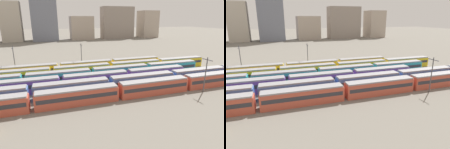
% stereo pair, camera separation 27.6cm
% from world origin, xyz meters
% --- Properties ---
extents(ground_plane, '(600.00, 600.00, 0.00)m').
position_xyz_m(ground_plane, '(0.00, 13.00, 0.00)').
color(ground_plane, slate).
extents(train_track_0, '(112.50, 3.06, 3.75)m').
position_xyz_m(train_track_0, '(39.82, 0.00, 1.90)').
color(train_track_0, '#BC4C38').
rests_on(train_track_0, ground_plane).
extents(train_track_1, '(93.60, 3.06, 3.75)m').
position_xyz_m(train_track_1, '(29.84, 5.20, 1.90)').
color(train_track_1, '#4C70BC').
rests_on(train_track_1, ground_plane).
extents(train_track_2, '(55.80, 3.06, 3.75)m').
position_xyz_m(train_track_2, '(18.23, 10.40, 1.90)').
color(train_track_2, '#6B429E').
rests_on(train_track_2, ground_plane).
extents(train_track_3, '(74.70, 3.06, 3.75)m').
position_xyz_m(train_track_3, '(18.10, 15.60, 1.90)').
color(train_track_3, teal).
rests_on(train_track_3, ground_plane).
extents(train_track_4, '(74.70, 3.06, 3.75)m').
position_xyz_m(train_track_4, '(25.73, 20.80, 1.90)').
color(train_track_4, yellow).
rests_on(train_track_4, ground_plane).
extents(train_track_5, '(55.80, 3.06, 3.75)m').
position_xyz_m(train_track_5, '(18.71, 26.00, 1.90)').
color(train_track_5, yellow).
rests_on(train_track_5, ground_plane).
extents(catenary_pole_1, '(0.24, 3.20, 9.83)m').
position_xyz_m(catenary_pole_1, '(-4.38, 28.71, 5.46)').
color(catenary_pole_1, '#4C4C51').
rests_on(catenary_pole_1, ground_plane).
extents(catenary_pole_2, '(0.24, 3.20, 9.06)m').
position_xyz_m(catenary_pole_2, '(43.13, -3.00, 5.06)').
color(catenary_pole_2, '#4C4C51').
rests_on(catenary_pole_2, ground_plane).
extents(catenary_pole_3, '(0.24, 3.20, 9.64)m').
position_xyz_m(catenary_pole_3, '(17.53, 28.89, 5.36)').
color(catenary_pole_3, '#4C4C51').
rests_on(catenary_pole_3, ground_plane).
extents(distant_building_1, '(14.62, 13.71, 30.33)m').
position_xyz_m(distant_building_1, '(-18.19, 132.75, 15.16)').
color(distant_building_1, '#B2A899').
rests_on(distant_building_1, ground_plane).
extents(distant_building_2, '(19.58, 20.71, 43.01)m').
position_xyz_m(distant_building_2, '(6.19, 132.75, 21.50)').
color(distant_building_2, slate).
rests_on(distant_building_2, ground_plane).
extents(distant_building_3, '(19.38, 14.63, 19.66)m').
position_xyz_m(distant_building_3, '(36.32, 132.75, 9.83)').
color(distant_building_3, '#A89989').
rests_on(distant_building_3, ground_plane).
extents(distant_building_4, '(28.91, 12.82, 27.94)m').
position_xyz_m(distant_building_4, '(69.31, 132.75, 13.97)').
color(distant_building_4, gray).
rests_on(distant_building_4, ground_plane).
extents(distant_building_5, '(15.72, 16.84, 24.83)m').
position_xyz_m(distant_building_5, '(100.88, 132.75, 12.41)').
color(distant_building_5, '#A89989').
rests_on(distant_building_5, ground_plane).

